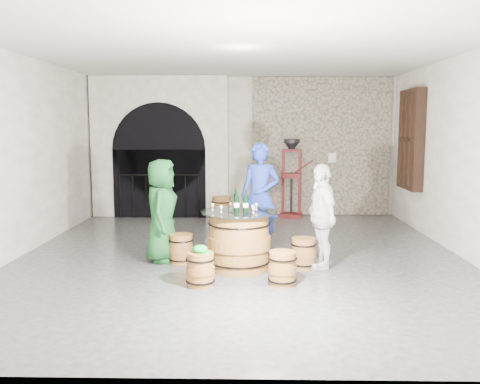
{
  "coord_description": "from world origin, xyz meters",
  "views": [
    {
      "loc": [
        0.16,
        -7.91,
        2.03
      ],
      "look_at": [
        0.0,
        -0.15,
        1.05
      ],
      "focal_mm": 38.0,
      "sensor_mm": 36.0,
      "label": 1
    }
  ],
  "objects_px": {
    "barrel_stool_near_left": "(200,269)",
    "corking_press": "(291,172)",
    "barrel_stool_left": "(181,249)",
    "barrel_stool_far": "(256,240)",
    "person_blue": "(260,197)",
    "wine_bottle_right": "(236,201)",
    "side_barrel": "(222,210)",
    "barrel_stool_near_right": "(283,268)",
    "person_green": "(162,211)",
    "barrel_table": "(239,241)",
    "wine_bottle_left": "(237,203)",
    "person_white": "(321,216)",
    "barrel_stool_right": "(304,253)",
    "wine_bottle_center": "(246,203)"
  },
  "relations": [
    {
      "from": "barrel_stool_near_left",
      "to": "corking_press",
      "type": "distance_m",
      "value": 5.41
    },
    {
      "from": "barrel_stool_left",
      "to": "barrel_stool_far",
      "type": "bearing_deg",
      "value": 27.51
    },
    {
      "from": "person_blue",
      "to": "wine_bottle_right",
      "type": "relative_size",
      "value": 5.53
    },
    {
      "from": "wine_bottle_right",
      "to": "side_barrel",
      "type": "distance_m",
      "value": 3.49
    },
    {
      "from": "barrel_stool_near_right",
      "to": "person_green",
      "type": "height_order",
      "value": "person_green"
    },
    {
      "from": "barrel_table",
      "to": "barrel_stool_near_right",
      "type": "bearing_deg",
      "value": -51.95
    },
    {
      "from": "wine_bottle_left",
      "to": "corking_press",
      "type": "relative_size",
      "value": 0.18
    },
    {
      "from": "person_blue",
      "to": "wine_bottle_right",
      "type": "bearing_deg",
      "value": -91.14
    },
    {
      "from": "person_green",
      "to": "person_blue",
      "type": "distance_m",
      "value": 1.67
    },
    {
      "from": "person_green",
      "to": "person_white",
      "type": "height_order",
      "value": "person_green"
    },
    {
      "from": "barrel_stool_near_left",
      "to": "person_green",
      "type": "height_order",
      "value": "person_green"
    },
    {
      "from": "side_barrel",
      "to": "barrel_stool_left",
      "type": "bearing_deg",
      "value": -97.79
    },
    {
      "from": "barrel_stool_right",
      "to": "wine_bottle_center",
      "type": "height_order",
      "value": "wine_bottle_center"
    },
    {
      "from": "barrel_stool_left",
      "to": "barrel_stool_far",
      "type": "height_order",
      "value": "same"
    },
    {
      "from": "person_blue",
      "to": "wine_bottle_center",
      "type": "xyz_separation_m",
      "value": [
        -0.23,
        -1.19,
        0.08
      ]
    },
    {
      "from": "barrel_stool_right",
      "to": "barrel_stool_near_left",
      "type": "bearing_deg",
      "value": -148.3
    },
    {
      "from": "barrel_stool_left",
      "to": "barrel_stool_far",
      "type": "relative_size",
      "value": 1.0
    },
    {
      "from": "barrel_stool_right",
      "to": "side_barrel",
      "type": "bearing_deg",
      "value": 112.05
    },
    {
      "from": "person_white",
      "to": "wine_bottle_left",
      "type": "distance_m",
      "value": 1.25
    },
    {
      "from": "barrel_stool_left",
      "to": "barrel_stool_near_right",
      "type": "relative_size",
      "value": 1.0
    },
    {
      "from": "barrel_stool_right",
      "to": "wine_bottle_left",
      "type": "xyz_separation_m",
      "value": [
        -0.97,
        -0.12,
        0.76
      ]
    },
    {
      "from": "person_white",
      "to": "wine_bottle_left",
      "type": "relative_size",
      "value": 4.7
    },
    {
      "from": "barrel_stool_left",
      "to": "barrel_stool_near_right",
      "type": "bearing_deg",
      "value": -35.62
    },
    {
      "from": "barrel_table",
      "to": "wine_bottle_left",
      "type": "xyz_separation_m",
      "value": [
        -0.04,
        -0.04,
        0.56
      ]
    },
    {
      "from": "person_white",
      "to": "wine_bottle_left",
      "type": "height_order",
      "value": "person_white"
    },
    {
      "from": "barrel_stool_near_left",
      "to": "person_white",
      "type": "xyz_separation_m",
      "value": [
        1.67,
        0.9,
        0.54
      ]
    },
    {
      "from": "barrel_table",
      "to": "person_white",
      "type": "relative_size",
      "value": 0.72
    },
    {
      "from": "barrel_table",
      "to": "person_blue",
      "type": "height_order",
      "value": "person_blue"
    },
    {
      "from": "barrel_table",
      "to": "barrel_stool_near_right",
      "type": "xyz_separation_m",
      "value": [
        0.58,
        -0.74,
        -0.2
      ]
    },
    {
      "from": "wine_bottle_center",
      "to": "barrel_stool_near_left",
      "type": "bearing_deg",
      "value": -127.45
    },
    {
      "from": "barrel_stool_left",
      "to": "barrel_stool_near_left",
      "type": "relative_size",
      "value": 1.0
    },
    {
      "from": "barrel_stool_near_right",
      "to": "corking_press",
      "type": "relative_size",
      "value": 0.25
    },
    {
      "from": "person_blue",
      "to": "side_barrel",
      "type": "distance_m",
      "value": 2.56
    },
    {
      "from": "barrel_stool_near_left",
      "to": "side_barrel",
      "type": "xyz_separation_m",
      "value": [
        0.03,
        4.31,
        0.07
      ]
    },
    {
      "from": "person_green",
      "to": "person_blue",
      "type": "height_order",
      "value": "person_blue"
    },
    {
      "from": "barrel_stool_near_left",
      "to": "barrel_stool_right",
      "type": "bearing_deg",
      "value": 31.7
    },
    {
      "from": "barrel_stool_right",
      "to": "barrel_stool_near_left",
      "type": "height_order",
      "value": "same"
    },
    {
      "from": "barrel_table",
      "to": "barrel_stool_near_right",
      "type": "distance_m",
      "value": 0.96
    },
    {
      "from": "barrel_stool_left",
      "to": "barrel_stool_near_right",
      "type": "distance_m",
      "value": 1.8
    },
    {
      "from": "barrel_stool_right",
      "to": "person_green",
      "type": "xyz_separation_m",
      "value": [
        -2.13,
        0.34,
        0.57
      ]
    },
    {
      "from": "barrel_stool_right",
      "to": "person_white",
      "type": "xyz_separation_m",
      "value": [
        0.25,
        0.02,
        0.54
      ]
    },
    {
      "from": "wine_bottle_right",
      "to": "side_barrel",
      "type": "xyz_separation_m",
      "value": [
        -0.4,
        3.4,
        -0.68
      ]
    },
    {
      "from": "barrel_stool_near_left",
      "to": "side_barrel",
      "type": "height_order",
      "value": "side_barrel"
    },
    {
      "from": "barrel_stool_left",
      "to": "wine_bottle_left",
      "type": "bearing_deg",
      "value": -22.67
    },
    {
      "from": "wine_bottle_center",
      "to": "barrel_stool_near_right",
      "type": "bearing_deg",
      "value": -54.61
    },
    {
      "from": "side_barrel",
      "to": "corking_press",
      "type": "xyz_separation_m",
      "value": [
        1.54,
        0.8,
        0.75
      ]
    },
    {
      "from": "barrel_table",
      "to": "side_barrel",
      "type": "xyz_separation_m",
      "value": [
        -0.45,
        3.5,
        -0.13
      ]
    },
    {
      "from": "barrel_stool_right",
      "to": "person_white",
      "type": "distance_m",
      "value": 0.6
    },
    {
      "from": "barrel_table",
      "to": "barrel_stool_far",
      "type": "height_order",
      "value": "barrel_table"
    },
    {
      "from": "barrel_stool_left",
      "to": "side_barrel",
      "type": "relative_size",
      "value": 0.76
    }
  ]
}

